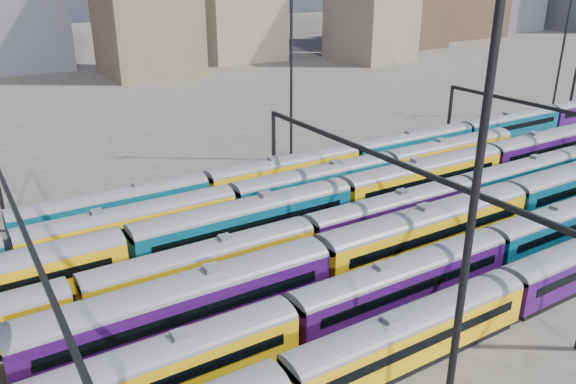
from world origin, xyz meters
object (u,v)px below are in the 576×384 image
rake_1 (291,318)px  rake_2 (182,301)px  rake_0 (411,331)px  mast_2 (472,218)px

rake_1 → rake_2: bearing=137.7°
rake_2 → rake_1: bearing=-42.3°
rake_0 → rake_1: bearing=139.1°
rake_0 → mast_2: mast_2 is taller
rake_1 → mast_2: size_ratio=4.55×
mast_2 → rake_0: bearing=57.6°
mast_2 → rake_2: bearing=111.9°
rake_0 → rake_2: bearing=138.4°
rake_2 → mast_2: bearing=-68.1°
rake_1 → rake_2: size_ratio=1.04×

